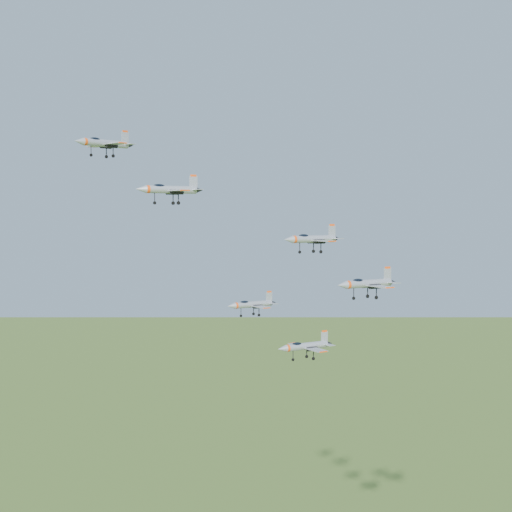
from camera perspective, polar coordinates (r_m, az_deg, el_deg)
jet_lead at (r=119.82m, az=-12.07°, el=8.83°), size 11.24×9.31×3.00m
jet_left_high at (r=117.84m, az=-6.95°, el=5.31°), size 11.96×10.01×3.20m
jet_right_high at (r=114.71m, az=4.50°, el=1.38°), size 11.13×9.28×2.97m
jet_left_low at (r=138.82m, az=-0.35°, el=-3.88°), size 11.23×9.36×3.00m
jet_right_low at (r=126.58m, az=8.83°, el=-2.18°), size 13.18×11.03×3.53m
jet_trail at (r=141.59m, az=3.94°, el=-7.20°), size 12.98×10.86×3.47m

